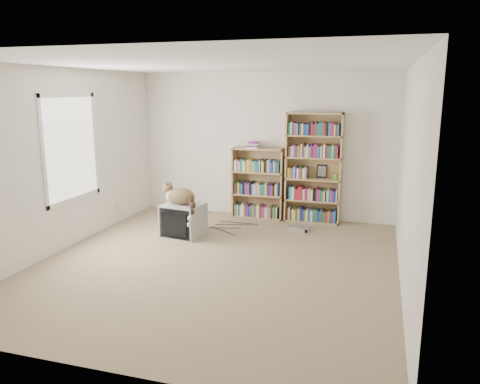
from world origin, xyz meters
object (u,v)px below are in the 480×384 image
(bookcase_tall, at_px, (314,171))
(bookcase_short, at_px, (258,186))
(dvd_player, at_px, (298,228))
(cat, at_px, (182,199))
(crt_tv, at_px, (184,220))

(bookcase_tall, bearing_deg, bookcase_short, 179.93)
(bookcase_tall, height_order, dvd_player, bookcase_tall)
(bookcase_tall, height_order, bookcase_short, bookcase_tall)
(cat, bearing_deg, bookcase_tall, 45.00)
(crt_tv, relative_size, bookcase_tall, 0.35)
(cat, bearing_deg, bookcase_short, 66.35)
(cat, distance_m, dvd_player, 1.92)
(crt_tv, xyz_separation_m, dvd_player, (1.64, 0.78, -0.21))
(crt_tv, bearing_deg, cat, -75.03)
(crt_tv, bearing_deg, bookcase_short, 67.37)
(bookcase_tall, bearing_deg, dvd_player, -102.42)
(bookcase_short, bearing_deg, dvd_player, -36.28)
(cat, xyz_separation_m, bookcase_tall, (1.77, 1.43, 0.28))
(cat, relative_size, bookcase_short, 0.54)
(bookcase_short, distance_m, dvd_player, 1.14)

